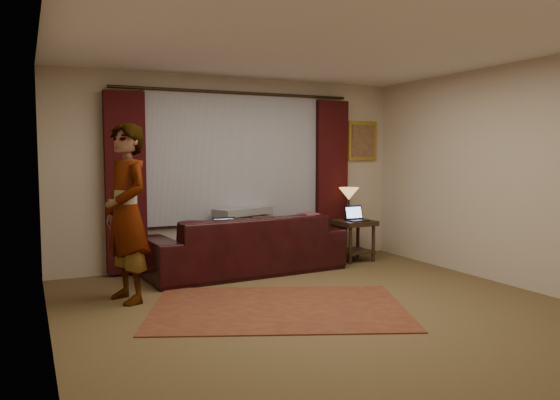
# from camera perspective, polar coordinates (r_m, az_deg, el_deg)

# --- Properties ---
(floor) EXTENTS (5.00, 5.00, 0.01)m
(floor) POSITION_cam_1_polar(r_m,az_deg,el_deg) (5.59, 4.38, -11.32)
(floor) COLOR brown
(floor) RESTS_ON ground
(ceiling) EXTENTS (5.00, 5.00, 0.02)m
(ceiling) POSITION_cam_1_polar(r_m,az_deg,el_deg) (5.47, 4.56, 15.91)
(ceiling) COLOR silver
(ceiling) RESTS_ON ground
(wall_back) EXTENTS (5.00, 0.02, 2.60)m
(wall_back) POSITION_cam_1_polar(r_m,az_deg,el_deg) (7.65, -4.82, 2.95)
(wall_back) COLOR #C3B39A
(wall_back) RESTS_ON ground
(wall_front) EXTENTS (5.00, 0.02, 2.60)m
(wall_front) POSITION_cam_1_polar(r_m,az_deg,el_deg) (3.43, 25.51, 0.25)
(wall_front) COLOR #C3B39A
(wall_front) RESTS_ON ground
(wall_left) EXTENTS (0.02, 5.00, 2.60)m
(wall_left) POSITION_cam_1_polar(r_m,az_deg,el_deg) (4.68, -23.26, 1.42)
(wall_left) COLOR #C3B39A
(wall_left) RESTS_ON ground
(wall_right) EXTENTS (0.02, 5.00, 2.60)m
(wall_right) POSITION_cam_1_polar(r_m,az_deg,el_deg) (6.95, 22.71, 2.42)
(wall_right) COLOR #C3B39A
(wall_right) RESTS_ON ground
(sheer_curtain) EXTENTS (2.50, 0.05, 1.80)m
(sheer_curtain) POSITION_cam_1_polar(r_m,az_deg,el_deg) (7.59, -4.67, 4.45)
(sheer_curtain) COLOR #97979E
(sheer_curtain) RESTS_ON wall_back
(drape_left) EXTENTS (0.50, 0.14, 2.30)m
(drape_left) POSITION_cam_1_polar(r_m,az_deg,el_deg) (7.16, -15.84, 1.70)
(drape_left) COLOR black
(drape_left) RESTS_ON floor
(drape_right) EXTENTS (0.50, 0.14, 2.30)m
(drape_right) POSITION_cam_1_polar(r_m,az_deg,el_deg) (8.19, 5.35, 2.23)
(drape_right) COLOR black
(drape_right) RESTS_ON floor
(curtain_rod) EXTENTS (0.04, 0.04, 3.40)m
(curtain_rod) POSITION_cam_1_polar(r_m,az_deg,el_deg) (7.59, -4.58, 11.11)
(curtain_rod) COLOR black
(curtain_rod) RESTS_ON wall_back
(picture_frame) EXTENTS (0.50, 0.04, 0.60)m
(picture_frame) POSITION_cam_1_polar(r_m,az_deg,el_deg) (8.58, 8.59, 6.12)
(picture_frame) COLOR gold
(picture_frame) RESTS_ON wall_back
(sofa) EXTENTS (2.67, 1.32, 1.04)m
(sofa) POSITION_cam_1_polar(r_m,az_deg,el_deg) (7.16, -3.76, -3.42)
(sofa) COLOR black
(sofa) RESTS_ON floor
(throw_blanket) EXTENTS (0.90, 0.63, 0.10)m
(throw_blanket) POSITION_cam_1_polar(r_m,az_deg,el_deg) (7.45, -3.90, 0.94)
(throw_blanket) COLOR gray
(throw_blanket) RESTS_ON sofa
(clothing_pile) EXTENTS (0.59, 0.48, 0.23)m
(clothing_pile) POSITION_cam_1_polar(r_m,az_deg,el_deg) (7.43, 2.92, -2.22)
(clothing_pile) COLOR brown
(clothing_pile) RESTS_ON sofa
(laptop_sofa) EXTENTS (0.30, 0.33, 0.22)m
(laptop_sofa) POSITION_cam_1_polar(r_m,az_deg,el_deg) (6.85, -5.54, -2.88)
(laptop_sofa) COLOR black
(laptop_sofa) RESTS_ON sofa
(area_rug) EXTENTS (2.97, 2.51, 0.01)m
(area_rug) POSITION_cam_1_polar(r_m,az_deg,el_deg) (5.58, -0.17, -11.18)
(area_rug) COLOR brown
(area_rug) RESTS_ON floor
(end_table) EXTENTS (0.52, 0.52, 0.59)m
(end_table) POSITION_cam_1_polar(r_m,az_deg,el_deg) (8.02, 7.76, -4.20)
(end_table) COLOR black
(end_table) RESTS_ON floor
(tiffany_lamp) EXTENTS (0.34, 0.34, 0.47)m
(tiffany_lamp) POSITION_cam_1_polar(r_m,az_deg,el_deg) (8.00, 7.19, -0.39)
(tiffany_lamp) COLOR olive
(tiffany_lamp) RESTS_ON end_table
(laptop_table) EXTENTS (0.30, 0.33, 0.21)m
(laptop_table) POSITION_cam_1_polar(r_m,az_deg,el_deg) (7.88, 8.13, -1.42)
(laptop_table) COLOR black
(laptop_table) RESTS_ON end_table
(person) EXTENTS (0.69, 0.69, 1.87)m
(person) POSITION_cam_1_polar(r_m,az_deg,el_deg) (5.89, -15.74, -1.33)
(person) COLOR gray
(person) RESTS_ON floor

